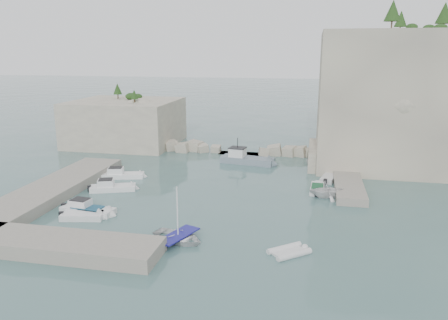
% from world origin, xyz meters
% --- Properties ---
extents(ground, '(400.00, 400.00, 0.00)m').
position_xyz_m(ground, '(0.00, 0.00, 0.00)').
color(ground, '#4A6F6E').
rests_on(ground, ground).
extents(cliff_east, '(26.00, 22.00, 17.00)m').
position_xyz_m(cliff_east, '(23.00, 23.00, 8.50)').
color(cliff_east, beige).
rests_on(cliff_east, ground).
extents(cliff_terrace, '(8.00, 10.00, 2.50)m').
position_xyz_m(cliff_terrace, '(13.00, 18.00, 1.25)').
color(cliff_terrace, beige).
rests_on(cliff_terrace, ground).
extents(outcrop_west, '(16.00, 14.00, 7.00)m').
position_xyz_m(outcrop_west, '(-20.00, 25.00, 3.50)').
color(outcrop_west, beige).
rests_on(outcrop_west, ground).
extents(quay_west, '(5.00, 24.00, 1.10)m').
position_xyz_m(quay_west, '(-17.00, -1.00, 0.55)').
color(quay_west, '#9E9689').
rests_on(quay_west, ground).
extents(quay_south, '(18.00, 4.00, 1.10)m').
position_xyz_m(quay_south, '(-10.00, -12.50, 0.55)').
color(quay_south, '#9E9689').
rests_on(quay_south, ground).
extents(ledge_east, '(3.00, 16.00, 0.80)m').
position_xyz_m(ledge_east, '(13.50, 10.00, 0.40)').
color(ledge_east, '#9E9689').
rests_on(ledge_east, ground).
extents(breakwater, '(28.00, 3.00, 1.40)m').
position_xyz_m(breakwater, '(-1.00, 22.00, 0.70)').
color(breakwater, beige).
rests_on(breakwater, ground).
extents(motorboat_a, '(5.72, 2.97, 1.40)m').
position_xyz_m(motorboat_a, '(-12.47, 6.76, 0.00)').
color(motorboat_a, white).
rests_on(motorboat_a, ground).
extents(motorboat_e, '(4.31, 2.40, 0.70)m').
position_xyz_m(motorboat_e, '(-10.46, -6.06, 0.00)').
color(motorboat_e, white).
rests_on(motorboat_e, ground).
extents(motorboat_d, '(5.81, 2.34, 1.40)m').
position_xyz_m(motorboat_d, '(-10.69, -4.70, 0.00)').
color(motorboat_d, white).
rests_on(motorboat_d, ground).
extents(motorboat_b, '(5.48, 3.38, 1.40)m').
position_xyz_m(motorboat_b, '(-11.43, 2.07, 0.00)').
color(motorboat_b, white).
rests_on(motorboat_b, ground).
extents(rowboat, '(5.22, 4.49, 0.91)m').
position_xyz_m(rowboat, '(-0.65, -8.83, 0.00)').
color(rowboat, white).
rests_on(rowboat, ground).
extents(inflatable_dinghy, '(3.48, 3.26, 0.44)m').
position_xyz_m(inflatable_dinghy, '(8.11, -9.31, 0.00)').
color(inflatable_dinghy, silver).
rests_on(inflatable_dinghy, ground).
extents(tender_east_a, '(4.28, 3.95, 1.88)m').
position_xyz_m(tender_east_a, '(11.08, 4.42, 0.00)').
color(tender_east_a, white).
rests_on(tender_east_a, ground).
extents(tender_east_b, '(1.61, 4.24, 0.70)m').
position_xyz_m(tender_east_b, '(10.17, 6.26, 0.00)').
color(tender_east_b, silver).
rests_on(tender_east_b, ground).
extents(tender_east_c, '(2.31, 4.43, 0.70)m').
position_xyz_m(tender_east_c, '(11.52, 10.85, 0.00)').
color(tender_east_c, silver).
rests_on(tender_east_c, ground).
extents(tender_east_d, '(4.76, 3.66, 1.74)m').
position_xyz_m(tender_east_d, '(10.80, 14.15, 0.00)').
color(tender_east_d, silver).
rests_on(tender_east_d, ground).
extents(work_boat, '(8.05, 3.54, 2.20)m').
position_xyz_m(work_boat, '(1.03, 16.49, 0.00)').
color(work_boat, slate).
rests_on(work_boat, ground).
extents(rowboat_mast, '(0.10, 0.10, 4.20)m').
position_xyz_m(rowboat_mast, '(-0.65, -8.83, 2.55)').
color(rowboat_mast, white).
rests_on(rowboat_mast, rowboat).
extents(vegetation, '(53.48, 13.88, 13.40)m').
position_xyz_m(vegetation, '(17.83, 24.40, 17.93)').
color(vegetation, '#1E4219').
rests_on(vegetation, ground).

